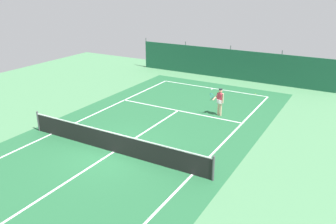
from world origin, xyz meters
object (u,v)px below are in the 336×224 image
at_px(tennis_player, 220,100).
at_px(parked_car, 247,63).
at_px(tennis_net, 113,142).
at_px(tennis_ball_near_player, 256,94).

xyz_separation_m(tennis_player, parked_car, (-1.79, 10.83, -0.12)).
xyz_separation_m(tennis_net, tennis_player, (2.49, 6.94, 0.45)).
bearing_deg(parked_car, tennis_player, 104.14).
height_order(tennis_net, tennis_player, tennis_player).
relative_size(tennis_player, tennis_ball_near_player, 24.85).
bearing_deg(parked_car, tennis_net, 92.51).
bearing_deg(tennis_net, parked_car, 87.73).
relative_size(tennis_net, parked_car, 2.33).
distance_m(tennis_ball_near_player, parked_car, 6.28).
distance_m(tennis_net, parked_car, 17.79).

